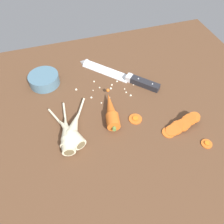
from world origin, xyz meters
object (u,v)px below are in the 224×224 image
Objects in this scene: parsnip_mid_left at (69,132)px; carrot_slice_stray_near at (207,143)px; carrot_slice_stack at (181,125)px; whole_carrot at (111,111)px; carrot_slice_stray_mid at (135,119)px; prep_bowl at (44,79)px; chefs_knife at (116,74)px; parsnip_mid_right at (73,129)px; parsnip_front at (67,134)px.

parsnip_mid_left reaches higher than carrot_slice_stray_near.
carrot_slice_stack reaches higher than carrot_slice_stray_near.
whole_carrot is 1.33× the size of carrot_slice_stack.
carrot_slice_stray_near and carrot_slice_stray_mid have the same top height.
prep_bowl reaches higher than carrot_slice_stray_mid.
parsnip_mid_left and prep_bowl have the same top height.
parsnip_mid_right is (-20.97, -22.06, 1.33)cm from chefs_knife.
whole_carrot is 13.75cm from parsnip_mid_right.
parsnip_mid_left is at bearing 167.92° from carrot_slice_stack.
whole_carrot reaches higher than parsnip_mid_left.
prep_bowl is at bearing 139.25° from carrot_slice_stack.
parsnip_mid_right is at bearing 178.06° from carrot_slice_stray_mid.
parsnip_mid_left is at bearing 158.54° from carrot_slice_stray_near.
parsnip_mid_right is at bearing 166.28° from carrot_slice_stack.
whole_carrot is 15.09cm from parsnip_mid_left.
carrot_slice_stray_near is at bearing -43.62° from prep_bowl.
parsnip_front and parsnip_mid_right have the same top height.
carrot_slice_stray_near is 0.77× the size of carrot_slice_stray_mid.
carrot_slice_stray_mid is at bearing 149.63° from carrot_slice_stack.
parsnip_mid_right is at bearing 31.33° from parsnip_front.
carrot_slice_stray_near is at bearing -38.48° from whole_carrot.
parsnip_front is at bearing -149.05° from parsnip_mid_left.
carrot_slice_stray_mid is at bearing 1.43° from parsnip_front.
parsnip_mid_right and prep_bowl have the same top height.
whole_carrot is 4.10× the size of carrot_slice_stray_mid.
carrot_slice_stray_mid is (20.36, -0.69, -1.62)cm from parsnip_mid_right.
whole_carrot is at bearing 150.73° from carrot_slice_stray_mid.
parsnip_mid_left is 0.94× the size of parsnip_mid_right.
chefs_knife is 32.78cm from parsnip_front.
chefs_knife is 27.00cm from prep_bowl.
carrot_slice_stray_mid is (7.00, -3.92, -1.74)cm from whole_carrot.
parsnip_mid_right is at bearing 31.60° from parsnip_mid_left.
parsnip_front is at bearing -148.67° from parsnip_mid_right.
parsnip_front is at bearing 169.02° from carrot_slice_stack.
chefs_knife is 30.46cm from parsnip_mid_right.
prep_bowl is (-38.68, 33.32, 0.84)cm from carrot_slice_stack.
carrot_slice_stack is at bearing 120.16° from carrot_slice_stray_near.
carrot_slice_stray_near is (16.51, -38.00, -0.29)cm from chefs_knife.
chefs_knife is at bearing 46.45° from parsnip_mid_right.
chefs_knife is 1.43× the size of parsnip_mid_right.
parsnip_mid_right is 5.80× the size of carrot_slice_stray_near.
carrot_slice_stray_near is 22.93cm from carrot_slice_stray_mid.
carrot_slice_stray_mid is (-12.53, 7.34, -0.95)cm from carrot_slice_stack.
parsnip_front is at bearing -178.57° from carrot_slice_stray_mid.
carrot_slice_stack is (34.93, -6.78, -0.67)cm from parsnip_front.
parsnip_mid_right is at bearing 156.96° from carrot_slice_stray_near.
prep_bowl is (-26.76, 3.24, 1.50)cm from chefs_knife.
whole_carrot is at bearing 16.21° from parsnip_front.
whole_carrot reaches higher than chefs_knife.
chefs_knife is 2.07× the size of carrot_slice_stack.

